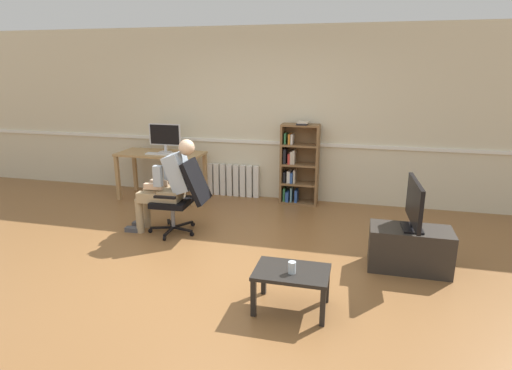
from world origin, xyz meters
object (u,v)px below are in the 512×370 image
at_px(computer_desk, 161,159).
at_px(drinking_glass, 292,267).
at_px(radiator, 233,180).
at_px(office_chair, 183,194).
at_px(tv_screen, 414,204).
at_px(keyboard, 158,154).
at_px(imac_monitor, 165,136).
at_px(computer_mouse, 172,154).
at_px(person_seated, 168,184).
at_px(bookshelf, 297,165).
at_px(tv_stand, 410,249).
at_px(coffee_table, 292,276).

xyz_separation_m(computer_desk, drinking_glass, (2.62, -2.83, -0.23)).
height_order(radiator, office_chair, office_chair).
bearing_deg(tv_screen, keyboard, 63.62).
relative_size(imac_monitor, computer_mouse, 5.41).
bearing_deg(imac_monitor, person_seated, -63.29).
height_order(bookshelf, tv_stand, bookshelf).
distance_m(keyboard, drinking_glass, 3.75).
height_order(keyboard, radiator, keyboard).
distance_m(office_chair, tv_screen, 2.77).
distance_m(computer_desk, radiator, 1.22).
bearing_deg(coffee_table, bookshelf, 98.02).
xyz_separation_m(computer_desk, radiator, (1.09, 0.39, -0.39)).
height_order(computer_desk, bookshelf, bookshelf).
distance_m(radiator, person_seated, 1.82).
bearing_deg(keyboard, coffee_table, -45.68).
relative_size(bookshelf, tv_screen, 1.69).
xyz_separation_m(imac_monitor, bookshelf, (2.13, 0.21, -0.41)).
relative_size(radiator, tv_screen, 1.16).
xyz_separation_m(imac_monitor, tv_screen, (3.65, -1.78, -0.29)).
distance_m(bookshelf, radiator, 1.15).
height_order(bookshelf, coffee_table, bookshelf).
bearing_deg(tv_screen, bookshelf, 34.04).
distance_m(imac_monitor, drinking_glass, 3.93).
bearing_deg(tv_stand, drinking_glass, -133.80).
distance_m(bookshelf, tv_stand, 2.54).
bearing_deg(drinking_glass, keyboard, 133.92).
xyz_separation_m(bookshelf, tv_screen, (1.52, -2.00, 0.11)).
bearing_deg(coffee_table, radiator, 115.63).
xyz_separation_m(office_chair, tv_screen, (2.74, -0.36, 0.20)).
bearing_deg(office_chair, tv_screen, 80.05).
height_order(bookshelf, tv_screen, bookshelf).
height_order(keyboard, drinking_glass, keyboard).
relative_size(person_seated, drinking_glass, 11.89).
bearing_deg(keyboard, drinking_glass, -46.08).
bearing_deg(drinking_glass, imac_monitor, 131.46).
distance_m(keyboard, radiator, 1.29).
bearing_deg(office_chair, imac_monitor, -149.95).
bearing_deg(coffee_table, drinking_glass, -80.01).
relative_size(imac_monitor, keyboard, 1.32).
height_order(office_chair, person_seated, person_seated).
bearing_deg(coffee_table, tv_stand, 44.79).
bearing_deg(bookshelf, keyboard, -168.71).
distance_m(computer_mouse, radiator, 1.11).
relative_size(computer_desk, computer_mouse, 13.74).
bearing_deg(bookshelf, computer_desk, -172.45).
relative_size(radiator, coffee_table, 1.36).
bearing_deg(office_chair, tv_stand, 80.04).
bearing_deg(tv_screen, imac_monitor, 60.68).
bearing_deg(tv_screen, tv_stand, 90.00).
bearing_deg(tv_stand, imac_monitor, 153.95).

